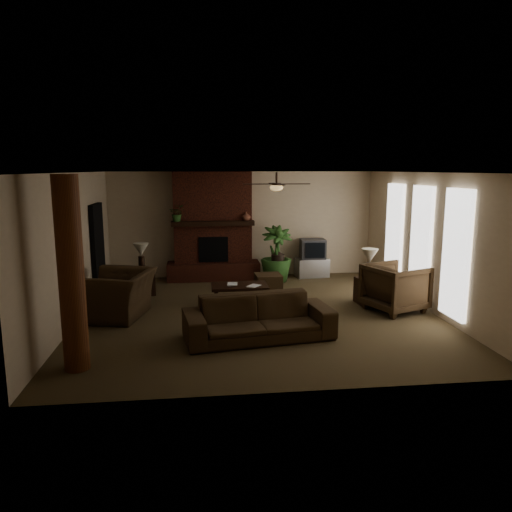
{
  "coord_description": "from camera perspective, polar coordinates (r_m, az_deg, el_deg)",
  "views": [
    {
      "loc": [
        -1.14,
        -9.25,
        2.87
      ],
      "look_at": [
        0.0,
        0.4,
        1.1
      ],
      "focal_mm": 33.71,
      "sensor_mm": 36.0,
      "label": 1
    }
  ],
  "objects": [
    {
      "name": "ottoman",
      "position": [
        11.45,
        1.47,
        -3.16
      ],
      "size": [
        0.62,
        0.62,
        0.4
      ],
      "primitive_type": "cube",
      "rotation": [
        0.0,
        0.0,
        0.03
      ],
      "color": "#3C2B1A",
      "rests_on": "ground"
    },
    {
      "name": "book_a",
      "position": [
        10.23,
        -3.45,
        -2.66
      ],
      "size": [
        0.22,
        0.05,
        0.29
      ],
      "primitive_type": "imported",
      "rotation": [
        0.0,
        0.0,
        -0.09
      ],
      "color": "#999999",
      "rests_on": "coffee_table"
    },
    {
      "name": "floor_vase",
      "position": [
        12.4,
        2.61,
        -1.03
      ],
      "size": [
        0.34,
        0.34,
        0.77
      ],
      "color": "black",
      "rests_on": "ground"
    },
    {
      "name": "tv_stand",
      "position": [
        13.02,
        6.63,
        -1.36
      ],
      "size": [
        0.9,
        0.59,
        0.5
      ],
      "primitive_type": "cube",
      "rotation": [
        0.0,
        0.0,
        0.11
      ],
      "color": "#ADADAF",
      "rests_on": "ground"
    },
    {
      "name": "armchair_right",
      "position": [
        10.18,
        16.22,
        -3.36
      ],
      "size": [
        1.29,
        1.32,
        1.07
      ],
      "primitive_type": "imported",
      "rotation": [
        0.0,
        0.0,
        1.95
      ],
      "color": "#3C2B1A",
      "rests_on": "ground"
    },
    {
      "name": "sofa",
      "position": [
        8.21,
        0.32,
        -6.52
      ],
      "size": [
        2.59,
        1.09,
        0.98
      ],
      "primitive_type": "imported",
      "rotation": [
        0.0,
        0.0,
        0.15
      ],
      "color": "#3C2B1A",
      "rests_on": "ground"
    },
    {
      "name": "ceiling_fan",
      "position": [
        9.68,
        2.45,
        8.3
      ],
      "size": [
        1.35,
        1.35,
        0.37
      ],
      "color": "black",
      "rests_on": "ceiling"
    },
    {
      "name": "floor_plant",
      "position": [
        12.42,
        2.41,
        -1.16
      ],
      "size": [
        0.97,
        1.51,
        0.8
      ],
      "primitive_type": "imported",
      "rotation": [
        0.0,
        0.0,
        0.12
      ],
      "color": "#2D5522",
      "rests_on": "ground"
    },
    {
      "name": "book_b",
      "position": [
        10.13,
        -0.8,
        -2.77
      ],
      "size": [
        0.18,
        0.15,
        0.29
      ],
      "primitive_type": "imported",
      "rotation": [
        0.0,
        0.0,
        -0.66
      ],
      "color": "#999999",
      "rests_on": "coffee_table"
    },
    {
      "name": "lamp_right",
      "position": [
        10.48,
        13.35,
        -0.23
      ],
      "size": [
        0.45,
        0.45,
        0.65
      ],
      "color": "black",
      "rests_on": "side_table_right"
    },
    {
      "name": "lamp_left",
      "position": [
        11.28,
        -13.47,
        0.5
      ],
      "size": [
        0.38,
        0.38,
        0.65
      ],
      "color": "black",
      "rests_on": "side_table_left"
    },
    {
      "name": "armchair_left",
      "position": [
        9.76,
        -16.13,
        -3.53
      ],
      "size": [
        1.19,
        1.55,
        1.2
      ],
      "primitive_type": "imported",
      "rotation": [
        0.0,
        0.0,
        -1.8
      ],
      "color": "#3C2B1A",
      "rests_on": "ground"
    },
    {
      "name": "room_shell",
      "position": [
        9.44,
        0.28,
        1.36
      ],
      "size": [
        7.0,
        7.0,
        7.0
      ],
      "color": "brown",
      "rests_on": "ground"
    },
    {
      "name": "side_table_left",
      "position": [
        11.4,
        -13.32,
        -3.12
      ],
      "size": [
        0.63,
        0.63,
        0.55
      ],
      "primitive_type": "cube",
      "rotation": [
        0.0,
        0.0,
        0.3
      ],
      "color": "black",
      "rests_on": "ground"
    },
    {
      "name": "side_table_right",
      "position": [
        10.66,
        13.24,
        -4.05
      ],
      "size": [
        0.55,
        0.55,
        0.55
      ],
      "primitive_type": "cube",
      "rotation": [
        0.0,
        0.0,
        0.1
      ],
      "color": "black",
      "rests_on": "ground"
    },
    {
      "name": "fireplace",
      "position": [
        12.6,
        -5.13,
        2.46
      ],
      "size": [
        2.4,
        0.7,
        2.8
      ],
      "color": "#552316",
      "rests_on": "ground"
    },
    {
      "name": "mantel_vase",
      "position": [
        12.33,
        -1.16,
        4.74
      ],
      "size": [
        0.24,
        0.25,
        0.22
      ],
      "primitive_type": "imported",
      "rotation": [
        0.0,
        0.0,
        0.08
      ],
      "color": "brown",
      "rests_on": "fireplace"
    },
    {
      "name": "tv",
      "position": [
        12.92,
        6.75,
        0.85
      ],
      "size": [
        0.68,
        0.56,
        0.52
      ],
      "color": "#39383B",
      "rests_on": "tv_stand"
    },
    {
      "name": "windows",
      "position": [
        10.62,
        18.97,
        1.53
      ],
      "size": [
        0.08,
        3.65,
        2.35
      ],
      "color": "white",
      "rests_on": "ground"
    },
    {
      "name": "mantel_plant",
      "position": [
        12.27,
        -9.32,
        4.82
      ],
      "size": [
        0.39,
        0.43,
        0.33
      ],
      "primitive_type": "imported",
      "rotation": [
        0.0,
        0.0,
        -0.03
      ],
      "color": "#2D5522",
      "rests_on": "fireplace"
    },
    {
      "name": "doorway",
      "position": [
        11.43,
        -18.25,
        0.64
      ],
      "size": [
        0.1,
        1.0,
        2.1
      ],
      "primitive_type": "cube",
      "color": "black",
      "rests_on": "ground"
    },
    {
      "name": "log_column",
      "position": [
        7.24,
        -21.08,
        -2.1
      ],
      "size": [
        0.36,
        0.36,
        2.8
      ],
      "primitive_type": "cylinder",
      "color": "brown",
      "rests_on": "ground"
    },
    {
      "name": "coffee_table",
      "position": [
        10.29,
        -1.97,
        -3.73
      ],
      "size": [
        1.2,
        0.7,
        0.43
      ],
      "color": "black",
      "rests_on": "ground"
    }
  ]
}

